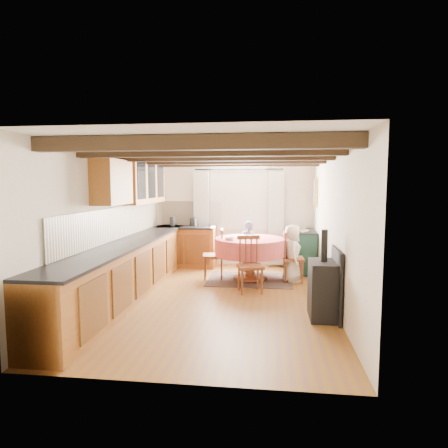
# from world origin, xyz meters

# --- Properties ---
(floor) EXTENTS (3.60, 5.50, 0.00)m
(floor) POSITION_xyz_m (0.00, 0.00, 0.00)
(floor) COLOR brown
(floor) RESTS_ON ground
(ceiling) EXTENTS (3.60, 5.50, 0.00)m
(ceiling) POSITION_xyz_m (0.00, 0.00, 2.40)
(ceiling) COLOR white
(ceiling) RESTS_ON ground
(wall_back) EXTENTS (3.60, 0.00, 2.40)m
(wall_back) POSITION_xyz_m (0.00, 2.75, 1.20)
(wall_back) COLOR silver
(wall_back) RESTS_ON ground
(wall_front) EXTENTS (3.60, 0.00, 2.40)m
(wall_front) POSITION_xyz_m (0.00, -2.75, 1.20)
(wall_front) COLOR silver
(wall_front) RESTS_ON ground
(wall_left) EXTENTS (0.00, 5.50, 2.40)m
(wall_left) POSITION_xyz_m (-1.80, 0.00, 1.20)
(wall_left) COLOR silver
(wall_left) RESTS_ON ground
(wall_right) EXTENTS (0.00, 5.50, 2.40)m
(wall_right) POSITION_xyz_m (1.80, 0.00, 1.20)
(wall_right) COLOR silver
(wall_right) RESTS_ON ground
(beam_a) EXTENTS (3.60, 0.16, 0.16)m
(beam_a) POSITION_xyz_m (0.00, -2.00, 2.31)
(beam_a) COLOR black
(beam_a) RESTS_ON ceiling
(beam_b) EXTENTS (3.60, 0.16, 0.16)m
(beam_b) POSITION_xyz_m (0.00, -1.00, 2.31)
(beam_b) COLOR black
(beam_b) RESTS_ON ceiling
(beam_c) EXTENTS (3.60, 0.16, 0.16)m
(beam_c) POSITION_xyz_m (0.00, 0.00, 2.31)
(beam_c) COLOR black
(beam_c) RESTS_ON ceiling
(beam_d) EXTENTS (3.60, 0.16, 0.16)m
(beam_d) POSITION_xyz_m (0.00, 1.00, 2.31)
(beam_d) COLOR black
(beam_d) RESTS_ON ceiling
(beam_e) EXTENTS (3.60, 0.16, 0.16)m
(beam_e) POSITION_xyz_m (0.00, 2.00, 2.31)
(beam_e) COLOR black
(beam_e) RESTS_ON ceiling
(splash_left) EXTENTS (0.02, 4.50, 0.55)m
(splash_left) POSITION_xyz_m (-1.78, 0.30, 1.20)
(splash_left) COLOR beige
(splash_left) RESTS_ON wall_left
(splash_back) EXTENTS (1.40, 0.02, 0.55)m
(splash_back) POSITION_xyz_m (-1.00, 2.73, 1.20)
(splash_back) COLOR beige
(splash_back) RESTS_ON wall_back
(base_cabinet_left) EXTENTS (0.60, 5.30, 0.88)m
(base_cabinet_left) POSITION_xyz_m (-1.50, 0.00, 0.44)
(base_cabinet_left) COLOR olive
(base_cabinet_left) RESTS_ON floor
(base_cabinet_back) EXTENTS (1.30, 0.60, 0.88)m
(base_cabinet_back) POSITION_xyz_m (-1.05, 2.45, 0.44)
(base_cabinet_back) COLOR olive
(base_cabinet_back) RESTS_ON floor
(worktop_left) EXTENTS (0.64, 5.30, 0.04)m
(worktop_left) POSITION_xyz_m (-1.48, 0.00, 0.90)
(worktop_left) COLOR black
(worktop_left) RESTS_ON base_cabinet_left
(worktop_back) EXTENTS (1.30, 0.64, 0.04)m
(worktop_back) POSITION_xyz_m (-1.05, 2.43, 0.90)
(worktop_back) COLOR black
(worktop_back) RESTS_ON base_cabinet_back
(wall_cabinet_glass) EXTENTS (0.34, 1.80, 0.90)m
(wall_cabinet_glass) POSITION_xyz_m (-1.63, 1.20, 1.95)
(wall_cabinet_glass) COLOR olive
(wall_cabinet_glass) RESTS_ON wall_left
(wall_cabinet_solid) EXTENTS (0.34, 0.90, 0.70)m
(wall_cabinet_solid) POSITION_xyz_m (-1.63, -0.30, 1.90)
(wall_cabinet_solid) COLOR olive
(wall_cabinet_solid) RESTS_ON wall_left
(window_frame) EXTENTS (1.34, 0.03, 1.54)m
(window_frame) POSITION_xyz_m (0.10, 2.73, 1.60)
(window_frame) COLOR white
(window_frame) RESTS_ON wall_back
(window_pane) EXTENTS (1.20, 0.01, 1.40)m
(window_pane) POSITION_xyz_m (0.10, 2.74, 1.60)
(window_pane) COLOR white
(window_pane) RESTS_ON wall_back
(curtain_left) EXTENTS (0.35, 0.10, 2.10)m
(curtain_left) POSITION_xyz_m (-0.75, 2.65, 1.10)
(curtain_left) COLOR beige
(curtain_left) RESTS_ON wall_back
(curtain_right) EXTENTS (0.35, 0.10, 2.10)m
(curtain_right) POSITION_xyz_m (0.95, 2.65, 1.10)
(curtain_right) COLOR beige
(curtain_right) RESTS_ON wall_back
(curtain_rod) EXTENTS (2.00, 0.03, 0.03)m
(curtain_rod) POSITION_xyz_m (0.10, 2.65, 2.20)
(curtain_rod) COLOR black
(curtain_rod) RESTS_ON wall_back
(wall_picture) EXTENTS (0.04, 0.50, 0.60)m
(wall_picture) POSITION_xyz_m (1.77, 2.30, 1.70)
(wall_picture) COLOR gold
(wall_picture) RESTS_ON wall_right
(wall_plate) EXTENTS (0.30, 0.02, 0.30)m
(wall_plate) POSITION_xyz_m (1.05, 2.72, 1.70)
(wall_plate) COLOR silver
(wall_plate) RESTS_ON wall_back
(rug) EXTENTS (1.63, 1.27, 0.01)m
(rug) POSITION_xyz_m (0.44, 1.34, 0.01)
(rug) COLOR brown
(rug) RESTS_ON floor
(dining_table) EXTENTS (1.36, 1.36, 0.82)m
(dining_table) POSITION_xyz_m (0.44, 1.34, 0.41)
(dining_table) COLOR #ED6060
(dining_table) RESTS_ON floor
(chair_near) EXTENTS (0.52, 0.53, 0.98)m
(chair_near) POSITION_xyz_m (0.50, 0.45, 0.49)
(chair_near) COLOR brown
(chair_near) RESTS_ON floor
(chair_left) EXTENTS (0.50, 0.48, 0.99)m
(chair_left) POSITION_xyz_m (-0.28, 1.37, 0.50)
(chair_left) COLOR brown
(chair_left) RESTS_ON floor
(chair_right) EXTENTS (0.45, 0.43, 0.96)m
(chair_right) POSITION_xyz_m (1.28, 1.31, 0.48)
(chair_right) COLOR brown
(chair_right) RESTS_ON floor
(aga_range) EXTENTS (0.63, 0.98, 0.90)m
(aga_range) POSITION_xyz_m (1.47, 2.20, 0.45)
(aga_range) COLOR #153027
(aga_range) RESTS_ON floor
(cast_iron_stove) EXTENTS (0.37, 0.62, 1.25)m
(cast_iron_stove) POSITION_xyz_m (1.58, -0.71, 0.62)
(cast_iron_stove) COLOR black
(cast_iron_stove) RESTS_ON floor
(child_far) EXTENTS (0.46, 0.36, 1.10)m
(child_far) POSITION_xyz_m (0.38, 2.01, 0.55)
(child_far) COLOR #485973
(child_far) RESTS_ON floor
(child_right) EXTENTS (0.39, 0.56, 1.10)m
(child_right) POSITION_xyz_m (1.25, 1.30, 0.55)
(child_right) COLOR beige
(child_right) RESTS_ON floor
(bowl_a) EXTENTS (0.23, 0.23, 0.05)m
(bowl_a) POSITION_xyz_m (0.07, 1.08, 0.84)
(bowl_a) COLOR silver
(bowl_a) RESTS_ON dining_table
(bowl_b) EXTENTS (0.26, 0.26, 0.06)m
(bowl_b) POSITION_xyz_m (0.44, 1.42, 0.85)
(bowl_b) COLOR silver
(bowl_b) RESTS_ON dining_table
(cup) EXTENTS (0.13, 0.13, 0.10)m
(cup) POSITION_xyz_m (0.48, 1.71, 0.87)
(cup) COLOR silver
(cup) RESTS_ON dining_table
(canister_tall) EXTENTS (0.13, 0.13, 0.21)m
(canister_tall) POSITION_xyz_m (-1.37, 2.39, 1.03)
(canister_tall) COLOR #262628
(canister_tall) RESTS_ON worktop_back
(canister_wide) EXTENTS (0.16, 0.16, 0.18)m
(canister_wide) POSITION_xyz_m (-0.91, 2.50, 1.01)
(canister_wide) COLOR #262628
(canister_wide) RESTS_ON worktop_back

